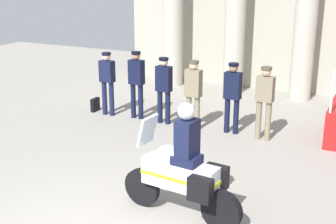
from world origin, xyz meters
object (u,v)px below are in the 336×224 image
Objects in this scene: officer_in_row_0 at (107,79)px; briefcase_on_ground at (95,105)px; officer_in_row_1 at (137,79)px; motorcycle_with_rider at (184,172)px; officer_in_row_4 at (233,92)px; officer_in_row_3 at (193,90)px; officer_in_row_2 at (164,85)px; officer_in_row_5 at (265,97)px.

briefcase_on_ground is (-0.52, 0.14, -0.82)m from officer_in_row_0.
officer_in_row_1 is 0.84× the size of motorcycle_with_rider.
officer_in_row_4 is (3.40, 0.07, 0.00)m from officer_in_row_0.
officer_in_row_1 reaches higher than officer_in_row_0.
briefcase_on_ground is (-1.34, 0.05, -0.86)m from officer_in_row_1.
officer_in_row_0 is at bearing -38.76° from motorcycle_with_rider.
motorcycle_with_rider is (1.48, -3.92, -0.21)m from officer_in_row_3.
motorcycle_with_rider is 6.13m from briefcase_on_ground.
officer_in_row_0 is at bearing 4.56° from officer_in_row_2.
officer_in_row_0 is 0.96× the size of officer_in_row_1.
officer_in_row_0 reaches higher than briefcase_on_ground.
officer_in_row_4 is (1.76, 0.05, 0.01)m from officer_in_row_2.
officer_in_row_4 is 0.99× the size of officer_in_row_5.
officer_in_row_5 is 4.78m from briefcase_on_ground.
officer_in_row_5 is (0.79, -0.13, 0.01)m from officer_in_row_4.
officer_in_row_2 is at bearing -53.47° from motorcycle_with_rider.
briefcase_on_ground is (-2.99, 0.24, -0.82)m from officer_in_row_3.
officer_in_row_4 is at bearing -175.00° from officer_in_row_0.
officer_in_row_4 is 0.81× the size of motorcycle_with_rider.
motorcycle_with_rider is at bearing 114.53° from officer_in_row_3.
officer_in_row_3 reaches higher than officer_in_row_0.
officer_in_row_0 is at bearing 9.76° from officer_in_row_1.
officer_in_row_2 is 0.80× the size of motorcycle_with_rider.
officer_in_row_3 is 1.00× the size of officer_in_row_5.
officer_in_row_3 is 1.71m from officer_in_row_5.
officer_in_row_5 reaches higher than officer_in_row_2.
briefcase_on_ground is at bearing 2.86° from officer_in_row_4.
officer_in_row_4 is at bearing -5.42° from officer_in_row_5.
officer_in_row_3 is 1.00× the size of officer_in_row_4.
officer_in_row_2 is at bearing -175.44° from officer_in_row_0.
officer_in_row_0 is 1.00× the size of officer_in_row_4.
officer_in_row_2 is at bearing -3.11° from briefcase_on_ground.
motorcycle_with_rider reaches higher than officer_in_row_5.
officer_in_row_1 is 1.04× the size of officer_in_row_2.
officer_in_row_1 is at bearing -46.02° from motorcycle_with_rider.
officer_in_row_5 is (1.71, 0.03, 0.01)m from officer_in_row_3.
motorcycle_with_rider is (0.56, -4.09, -0.20)m from officer_in_row_4.
officer_in_row_0 is 4.19m from officer_in_row_5.
officer_in_row_1 is 1.04× the size of officer_in_row_4.
officer_in_row_1 is 0.81m from officer_in_row_2.
officer_in_row_0 is 0.83m from officer_in_row_1.
briefcase_on_ground is at bearing -0.60° from officer_in_row_3.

